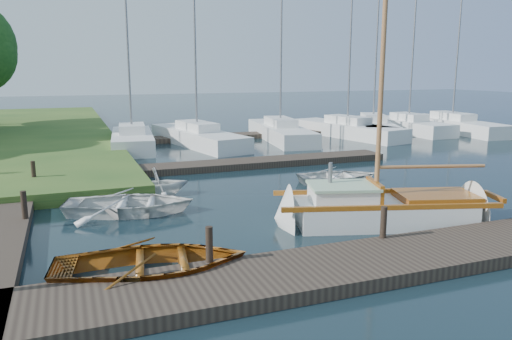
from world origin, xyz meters
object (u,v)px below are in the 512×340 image
object	(u,v)px
marina_boat_3	(280,131)
marina_boat_7	(452,124)
mooring_post_4	(24,205)
marina_boat_0	(132,138)
mooring_post_5	(34,172)
sailboat	(387,212)
marina_boat_6	(409,125)
dinghy	(152,258)
marina_boat_5	(373,126)
mooring_post_1	(209,244)
tender_a	(129,201)
tender_b	(158,180)
marina_boat_1	(197,136)
marina_boat_4	(347,129)
mooring_post_2	(383,222)
tender_c	(338,174)

from	to	relation	value
marina_boat_3	marina_boat_7	bearing A→B (deg)	-84.46
mooring_post_4	marina_boat_0	world-z (taller)	marina_boat_0
mooring_post_5	marina_boat_0	world-z (taller)	marina_boat_0
sailboat	marina_boat_6	size ratio (longest dim) A/B	0.89
dinghy	marina_boat_5	size ratio (longest dim) A/B	0.39
mooring_post_1	sailboat	bearing A→B (deg)	16.78
tender_a	marina_boat_3	xyz separation A→B (m)	(11.27, 13.97, 0.15)
tender_b	marina_boat_1	bearing A→B (deg)	-19.72
sailboat	marina_boat_5	size ratio (longest dim) A/B	0.93
marina_boat_0	marina_boat_4	world-z (taller)	marina_boat_0
dinghy	mooring_post_1	bearing A→B (deg)	-95.69
marina_boat_5	mooring_post_5	bearing A→B (deg)	138.58
marina_boat_6	tender_b	bearing A→B (deg)	119.53
mooring_post_2	mooring_post_4	distance (m)	9.86
mooring_post_1	marina_boat_6	bearing A→B (deg)	43.82
sailboat	marina_boat_7	world-z (taller)	marina_boat_7
marina_boat_4	sailboat	bearing A→B (deg)	139.73
dinghy	marina_boat_3	bearing A→B (deg)	-22.49
sailboat	tender_c	size ratio (longest dim) A/B	3.05
mooring_post_5	mooring_post_4	bearing A→B (deg)	-90.00
marina_boat_5	marina_boat_6	bearing A→B (deg)	-76.05
marina_boat_0	marina_boat_4	distance (m)	14.21
dinghy	marina_boat_5	bearing A→B (deg)	-35.47
mooring_post_5	dinghy	world-z (taller)	mooring_post_5
tender_b	sailboat	bearing A→B (deg)	-133.98
marina_boat_0	marina_boat_3	distance (m)	9.48
mooring_post_4	tender_a	xyz separation A→B (m)	(2.95, 0.52, -0.29)
mooring_post_5	tender_a	size ratio (longest dim) A/B	0.20
mooring_post_2	marina_boat_0	bearing A→B (deg)	101.15
marina_boat_7	dinghy	bearing A→B (deg)	131.25
mooring_post_1	dinghy	size ratio (longest dim) A/B	0.19
marina_boat_5	marina_boat_6	size ratio (longest dim) A/B	0.96
marina_boat_5	mooring_post_4	bearing A→B (deg)	148.58
tender_b	mooring_post_2	bearing A→B (deg)	-149.11
sailboat	dinghy	xyz separation A→B (m)	(-7.11, -1.48, 0.09)
mooring_post_4	marina_boat_1	bearing A→B (deg)	58.53
tender_c	marina_boat_0	distance (m)	13.62
tender_b	dinghy	bearing A→B (deg)	169.90
mooring_post_4	marina_boat_6	distance (m)	28.17
sailboat	marina_boat_4	bearing A→B (deg)	78.78
mooring_post_1	marina_boat_7	world-z (taller)	marina_boat_7
tender_c	marina_boat_5	size ratio (longest dim) A/B	0.30
mooring_post_4	mooring_post_5	world-z (taller)	same
marina_boat_7	tender_a	bearing A→B (deg)	122.87
mooring_post_2	sailboat	distance (m)	2.29
marina_boat_0	mooring_post_4	bearing A→B (deg)	167.53
marina_boat_6	mooring_post_1	bearing A→B (deg)	132.57
mooring_post_1	tender_c	xyz separation A→B (m)	(7.33, 7.10, -0.37)
marina_boat_5	marina_boat_6	world-z (taller)	marina_boat_6
mooring_post_4	dinghy	xyz separation A→B (m)	(2.80, -4.70, -0.27)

